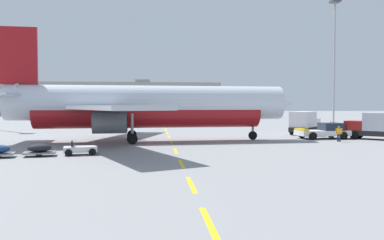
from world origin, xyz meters
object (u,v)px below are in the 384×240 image
(airliner_foreground, at_px, (145,106))
(catering_truck, at_px, (305,122))
(pushback_tug, at_px, (324,131))
(baggage_train, at_px, (40,150))
(ground_crew_worker, at_px, (339,133))
(ground_power_truck, at_px, (379,126))
(airliner_mid_left, at_px, (185,108))
(apron_light_mast_far, at_px, (335,48))

(airliner_foreground, relative_size, catering_truck, 5.02)
(pushback_tug, xyz_separation_m, catering_truck, (0.54, 7.19, 0.74))
(baggage_train, height_order, ground_crew_worker, ground_crew_worker)
(airliner_foreground, relative_size, ground_power_truck, 5.17)
(ground_crew_worker, bearing_deg, airliner_foreground, 173.32)
(pushback_tug, bearing_deg, catering_truck, 85.73)
(airliner_mid_left, bearing_deg, ground_crew_worker, -81.31)
(airliner_mid_left, distance_m, catering_truck, 62.28)
(airliner_mid_left, relative_size, baggage_train, 3.05)
(airliner_mid_left, bearing_deg, pushback_tug, -80.75)
(airliner_mid_left, xyz_separation_m, baggage_train, (-18.18, -81.28, -2.57))
(airliner_foreground, bearing_deg, apron_light_mast_far, 40.52)
(airliner_mid_left, xyz_separation_m, ground_power_truck, (16.94, -70.33, -1.45))
(airliner_foreground, bearing_deg, ground_crew_worker, -6.68)
(airliner_foreground, relative_size, apron_light_mast_far, 1.37)
(apron_light_mast_far, bearing_deg, ground_power_truck, -107.73)
(airliner_mid_left, height_order, baggage_train, airliner_mid_left)
(apron_light_mast_far, bearing_deg, catering_truck, -123.72)
(catering_truck, relative_size, ground_power_truck, 1.03)
(ground_crew_worker, bearing_deg, ground_power_truck, 17.97)
(airliner_foreground, distance_m, airliner_mid_left, 70.51)
(pushback_tug, height_order, baggage_train, pushback_tug)
(airliner_foreground, bearing_deg, pushback_tug, 3.74)
(pushback_tug, relative_size, apron_light_mast_far, 0.24)
(catering_truck, bearing_deg, ground_power_truck, -60.13)
(airliner_foreground, distance_m, apron_light_mast_far, 50.91)
(baggage_train, xyz_separation_m, ground_crew_worker, (29.21, 9.04, 0.44))
(ground_power_truck, distance_m, ground_crew_worker, 6.24)
(ground_power_truck, relative_size, ground_crew_worker, 3.97)
(pushback_tug, relative_size, airliner_mid_left, 0.23)
(airliner_foreground, height_order, apron_light_mast_far, apron_light_mast_far)
(ground_crew_worker, bearing_deg, baggage_train, -162.81)
(airliner_mid_left, distance_m, apron_light_mast_far, 48.20)
(ground_crew_worker, bearing_deg, apron_light_mast_far, 64.72)
(baggage_train, distance_m, ground_crew_worker, 30.58)
(airliner_foreground, relative_size, pushback_tug, 5.65)
(apron_light_mast_far, bearing_deg, airliner_foreground, -139.48)
(catering_truck, distance_m, ground_power_truck, 10.58)
(ground_power_truck, distance_m, baggage_train, 36.80)
(airliner_foreground, distance_m, baggage_train, 14.41)
(catering_truck, relative_size, ground_crew_worker, 4.08)
(catering_truck, height_order, baggage_train, catering_truck)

